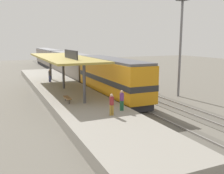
{
  "coord_description": "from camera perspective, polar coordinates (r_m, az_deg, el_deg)",
  "views": [
    {
      "loc": [
        -11.73,
        -30.15,
        6.68
      ],
      "look_at": [
        -1.38,
        -6.99,
        2.0
      ],
      "focal_mm": 41.3,
      "sensor_mm": 36.0,
      "label": 1
    }
  ],
  "objects": [
    {
      "name": "station_canopy",
      "position": [
        30.96,
        -10.78,
        6.3
      ],
      "size": [
        5.2,
        18.0,
        4.7
      ],
      "color": "#47474C",
      "rests_on": "platform"
    },
    {
      "name": "platform_bench",
      "position": [
        24.31,
        -9.87,
        -2.38
      ],
      "size": [
        0.44,
        1.7,
        0.5
      ],
      "color": "#333338",
      "rests_on": "platform"
    },
    {
      "name": "passenger_carriage_rear",
      "position": [
        66.34,
        -13.94,
        6.38
      ],
      "size": [
        2.9,
        20.0,
        4.24
      ],
      "color": "#28282D",
      "rests_on": "track_near"
    },
    {
      "name": "track_far",
      "position": [
        34.92,
        4.28,
        -0.55
      ],
      "size": [
        3.2,
        110.0,
        0.16
      ],
      "color": "#565249",
      "rests_on": "ground"
    },
    {
      "name": "platform",
      "position": [
        31.6,
        -10.57,
        -1.09
      ],
      "size": [
        6.0,
        44.0,
        0.9
      ],
      "primitive_type": "cube",
      "color": "gray",
      "rests_on": "ground"
    },
    {
      "name": "person_walking",
      "position": [
        21.17,
        2.19,
        -2.73
      ],
      "size": [
        0.34,
        0.34,
        1.71
      ],
      "color": "#23603D",
      "rests_on": "platform"
    },
    {
      "name": "person_boarding",
      "position": [
        19.8,
        -0.09,
        -3.65
      ],
      "size": [
        0.34,
        0.34,
        1.71
      ],
      "color": "olive",
      "rests_on": "platform"
    },
    {
      "name": "light_mast",
      "position": [
        31.2,
        15.12,
        13.26
      ],
      "size": [
        1.1,
        1.1,
        11.7
      ],
      "color": "slate",
      "rests_on": "ground"
    },
    {
      "name": "freight_car",
      "position": [
        39.93,
        0.23,
        3.69
      ],
      "size": [
        2.8,
        12.0,
        3.54
      ],
      "color": "#28282D",
      "rests_on": "track_far"
    },
    {
      "name": "locomotive",
      "position": [
        29.16,
        -0.09,
        2.04
      ],
      "size": [
        2.93,
        14.43,
        4.44
      ],
      "color": "#28282D",
      "rests_on": "track_near"
    },
    {
      "name": "ground_plane",
      "position": [
        33.79,
        0.39,
        -0.94
      ],
      "size": [
        120.0,
        120.0,
        0.0
      ],
      "primitive_type": "plane",
      "color": "#666056"
    },
    {
      "name": "passenger_carriage_front",
      "position": [
        46.09,
        -9.26,
        4.89
      ],
      "size": [
        2.9,
        20.0,
        4.24
      ],
      "color": "#28282D",
      "rests_on": "track_near"
    },
    {
      "name": "person_waiting",
      "position": [
        36.73,
        -13.62,
        2.61
      ],
      "size": [
        0.34,
        0.34,
        1.71
      ],
      "color": "navy",
      "rests_on": "platform"
    },
    {
      "name": "track_near",
      "position": [
        33.02,
        -2.77,
        -1.17
      ],
      "size": [
        3.2,
        110.0,
        0.16
      ],
      "color": "#565249",
      "rests_on": "ground"
    }
  ]
}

